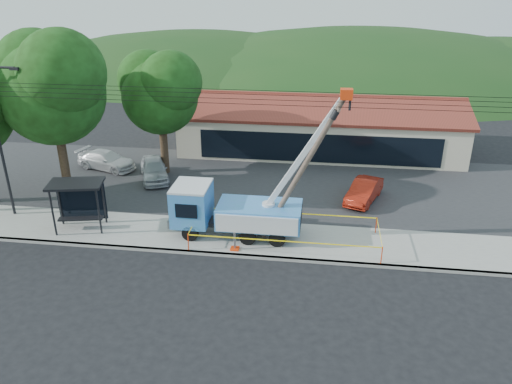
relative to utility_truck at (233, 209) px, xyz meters
The scene contains 18 objects.
ground 4.61m from the utility_truck, 84.16° to the right, with size 120.00×120.00×0.00m, color black.
curb 2.73m from the utility_truck, 78.66° to the right, with size 60.00×0.25×0.15m, color gray.
sidewalk 1.67m from the utility_truck, 32.77° to the right, with size 60.00×4.00×0.15m, color gray.
parking_lot 7.90m from the utility_truck, 86.75° to the left, with size 60.00×12.00×0.10m, color #28282B.
strip_mall 16.32m from the utility_truck, 74.22° to the left, with size 22.50×8.53×4.67m.
streetlight 13.85m from the utility_truck, behind, with size 2.13×0.22×9.00m.
tree_west_near 13.49m from the utility_truck, 162.17° to the left, with size 7.56×6.72×10.80m.
tree_lot 11.82m from the utility_truck, 126.97° to the left, with size 6.30×5.60×8.94m.
hill_west 52.79m from the utility_truck, 106.02° to the left, with size 78.40×56.00×28.00m, color #183E16.
hill_center 51.81m from the utility_truck, 78.37° to the left, with size 89.60×64.00×32.00m, color #183E16.
hill_east 59.17m from the utility_truck, 59.03° to the left, with size 72.80×52.00×26.00m, color #183E16.
utility_truck is the anchor object (origin of this frame).
leaning_pole 4.88m from the utility_truck, ahead, with size 4.24×1.64×8.20m.
bus_shelter 8.71m from the utility_truck, behind, with size 3.23×2.36×2.82m.
caution_tape 3.09m from the utility_truck, ahead, with size 9.96×3.32×0.96m.
car_silver 10.20m from the utility_truck, 133.54° to the left, with size 1.77×4.40×1.50m, color #B2B5BA.
car_red 9.48m from the utility_truck, 36.65° to the left, with size 1.43×4.11×1.35m, color #A12010.
car_white 14.30m from the utility_truck, 141.56° to the left, with size 1.86×4.57×1.33m, color silver.
Camera 1 is at (4.13, -19.88, 13.54)m, focal length 35.00 mm.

